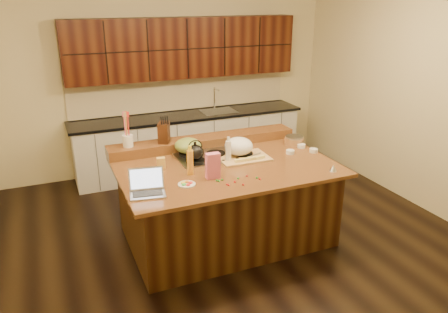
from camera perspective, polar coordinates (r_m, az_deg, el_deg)
name	(u,v)px	position (r m, az deg, el deg)	size (l,w,h in m)	color
room	(226,128)	(4.77, 0.23, 3.75)	(5.52, 5.02, 2.72)	black
island	(226,201)	(5.09, 0.22, -5.84)	(2.40, 1.60, 0.92)	black
back_ledge	(204,141)	(5.50, -2.64, 1.98)	(2.40, 0.30, 0.12)	black
cooktop	(216,155)	(5.16, -1.08, 0.22)	(0.92, 0.52, 0.05)	gray
back_counter	(188,111)	(6.98, -4.72, 5.97)	(3.70, 0.66, 2.40)	silver
kettle	(195,152)	(4.91, -3.77, 0.54)	(0.19, 0.19, 0.17)	black
green_bowl	(188,146)	(5.14, -4.73, 1.44)	(0.31, 0.31, 0.17)	olive
laptop	(147,187)	(4.27, -10.03, -3.92)	(0.38, 0.32, 0.23)	#B7B7BC
oil_bottle	(190,162)	(4.61, -4.44, -0.78)	(0.07, 0.07, 0.27)	gold
vinegar_bottle	(228,152)	(4.94, 0.57, 0.65)	(0.06, 0.06, 0.25)	silver
wooden_tray	(240,149)	(5.10, 2.07, 1.02)	(0.59, 0.47, 0.23)	tan
ramekin_a	(290,152)	(5.30, 8.65, 0.60)	(0.10, 0.10, 0.04)	white
ramekin_b	(301,146)	(5.53, 10.06, 1.38)	(0.10, 0.10, 0.04)	white
ramekin_c	(313,150)	(5.40, 11.61, 0.79)	(0.10, 0.10, 0.04)	white
strainer_bowl	(294,141)	(5.63, 9.14, 2.02)	(0.24, 0.24, 0.09)	#996B3F
kitchen_timer	(333,168)	(4.87, 14.06, -1.46)	(0.08, 0.08, 0.07)	silver
pink_bag	(213,166)	(4.51, -1.46, -1.22)	(0.15, 0.08, 0.27)	#D76586
candy_plate	(187,184)	(4.41, -4.89, -3.63)	(0.18, 0.18, 0.01)	white
package_box	(161,163)	(4.83, -8.23, -0.84)	(0.09, 0.06, 0.12)	gold
utensil_crock	(128,141)	(5.23, -12.44, 2.01)	(0.12, 0.12, 0.14)	white
knife_block	(164,132)	(5.30, -7.86, 3.14)	(0.12, 0.20, 0.24)	black
gumdrop_0	(235,182)	(4.45, 1.43, -3.31)	(0.02, 0.02, 0.02)	red
gumdrop_1	(238,178)	(4.53, 1.85, -2.86)	(0.02, 0.02, 0.02)	#198C26
gumdrop_2	(229,185)	(4.37, 0.61, -3.75)	(0.02, 0.02, 0.02)	red
gumdrop_3	(257,178)	(4.55, 4.31, -2.78)	(0.02, 0.02, 0.02)	#198C26
gumdrop_4	(243,185)	(4.38, 2.53, -3.68)	(0.02, 0.02, 0.02)	red
gumdrop_5	(217,180)	(4.48, -0.95, -3.13)	(0.02, 0.02, 0.02)	#198C26
gumdrop_6	(227,184)	(4.38, 0.41, -3.67)	(0.02, 0.02, 0.02)	red
gumdrop_7	(222,180)	(4.49, -0.25, -3.04)	(0.02, 0.02, 0.02)	#198C26
gumdrop_8	(247,176)	(4.59, 3.02, -2.54)	(0.02, 0.02, 0.02)	red
gumdrop_9	(219,181)	(4.46, -0.66, -3.21)	(0.02, 0.02, 0.02)	#198C26
gumdrop_10	(260,179)	(4.52, 4.72, -2.94)	(0.02, 0.02, 0.02)	red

